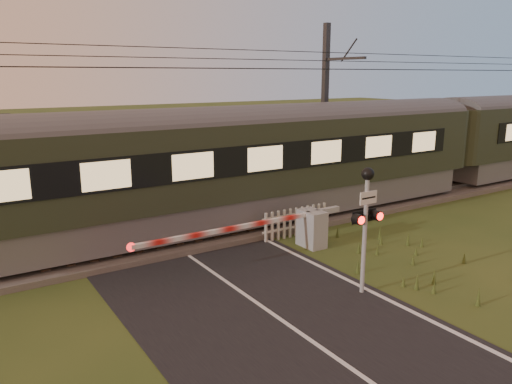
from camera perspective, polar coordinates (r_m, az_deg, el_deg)
ground at (r=11.37m, az=2.99°, el=-14.54°), size 160.00×160.00×0.00m
road at (r=11.21m, az=3.78°, el=-14.93°), size 6.00×140.00×0.03m
track_bed at (r=16.63m, az=-10.19°, el=-5.29°), size 140.00×3.40×0.39m
overhead_wires at (r=15.79m, az=-11.05°, el=14.58°), size 120.00×0.62×0.62m
train at (r=24.70m, az=20.62°, el=5.36°), size 42.46×2.93×3.96m
boom_gate at (r=15.60m, az=5.50°, el=-4.12°), size 6.98×0.90×1.20m
crossing_signal at (r=12.23m, az=12.48°, el=-1.82°), size 0.81×0.34×3.18m
picket_fence at (r=16.75m, az=4.60°, el=-3.42°), size 2.67×0.08×0.99m
catenary_mast at (r=22.23m, az=7.95°, el=9.41°), size 0.23×2.47×7.43m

